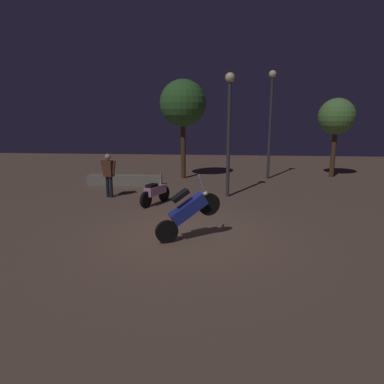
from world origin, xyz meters
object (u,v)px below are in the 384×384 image
motorcycle_blue_foreground (188,211)px  person_rider_beside (109,172)px  motorcycle_pink_parked_left (155,192)px  streetlamp_near (229,119)px  streetlamp_far (271,112)px

motorcycle_blue_foreground → person_rider_beside: (-3.49, 4.34, 0.25)m
motorcycle_blue_foreground → person_rider_beside: person_rider_beside is taller
motorcycle_blue_foreground → motorcycle_pink_parked_left: 3.75m
motorcycle_blue_foreground → person_rider_beside: 5.57m
streetlamp_near → streetlamp_far: size_ratio=0.88×
motorcycle_blue_foreground → streetlamp_near: streetlamp_near is taller
person_rider_beside → streetlamp_far: 8.47m
motorcycle_blue_foreground → motorcycle_pink_parked_left: (-1.52, 3.42, -0.31)m
motorcycle_blue_foreground → streetlamp_near: bearing=52.6°
person_rider_beside → streetlamp_far: size_ratio=0.32×
motorcycle_blue_foreground → streetlamp_near: (1.02, 4.89, 2.21)m
motorcycle_blue_foreground → motorcycle_pink_parked_left: motorcycle_blue_foreground is taller
motorcycle_blue_foreground → motorcycle_pink_parked_left: bearing=88.2°
streetlamp_near → motorcycle_blue_foreground: bearing=-101.8°
motorcycle_blue_foreground → motorcycle_pink_parked_left: size_ratio=1.05×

